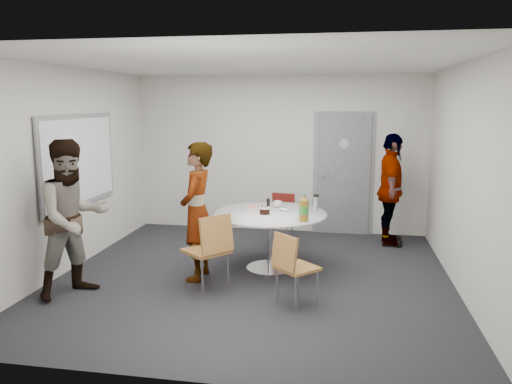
% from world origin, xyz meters
% --- Properties ---
extents(floor, '(5.00, 5.00, 0.00)m').
position_xyz_m(floor, '(0.00, 0.00, 0.00)').
color(floor, black).
rests_on(floor, ground).
extents(ceiling, '(5.00, 5.00, 0.00)m').
position_xyz_m(ceiling, '(0.00, 0.00, 2.70)').
color(ceiling, silver).
rests_on(ceiling, wall_back).
extents(wall_back, '(5.00, 0.00, 5.00)m').
position_xyz_m(wall_back, '(0.00, 2.50, 1.35)').
color(wall_back, silver).
rests_on(wall_back, floor).
extents(wall_left, '(0.00, 5.00, 5.00)m').
position_xyz_m(wall_left, '(-2.50, 0.00, 1.35)').
color(wall_left, silver).
rests_on(wall_left, floor).
extents(wall_right, '(0.00, 5.00, 5.00)m').
position_xyz_m(wall_right, '(2.50, 0.00, 1.35)').
color(wall_right, silver).
rests_on(wall_right, floor).
extents(wall_front, '(5.00, 0.00, 5.00)m').
position_xyz_m(wall_front, '(0.00, -2.50, 1.35)').
color(wall_front, silver).
rests_on(wall_front, floor).
extents(door, '(1.02, 0.17, 2.12)m').
position_xyz_m(door, '(1.10, 2.48, 1.03)').
color(door, slate).
rests_on(door, wall_back).
extents(whiteboard, '(0.04, 1.90, 1.25)m').
position_xyz_m(whiteboard, '(-2.46, 0.20, 1.45)').
color(whiteboard, gray).
rests_on(whiteboard, wall_left).
extents(table, '(1.51, 1.51, 1.14)m').
position_xyz_m(table, '(0.20, 0.35, 0.68)').
color(table, white).
rests_on(table, floor).
extents(chair_near_left, '(0.66, 0.66, 0.95)m').
position_xyz_m(chair_near_left, '(-0.41, -0.58, 0.58)').
color(chair_near_left, olive).
rests_on(chair_near_left, floor).
extents(chair_near_right, '(0.57, 0.58, 0.83)m').
position_xyz_m(chair_near_right, '(0.58, -0.82, 0.50)').
color(chair_near_right, olive).
rests_on(chair_near_right, floor).
extents(chair_far, '(0.44, 0.47, 0.81)m').
position_xyz_m(chair_far, '(0.16, 1.64, 0.49)').
color(chair_far, maroon).
rests_on(chair_far, floor).
extents(person_main, '(0.43, 0.65, 1.75)m').
position_xyz_m(person_main, '(-0.70, -0.15, 0.88)').
color(person_main, '#A5C6EA').
rests_on(person_main, floor).
extents(person_left, '(1.07, 1.12, 1.83)m').
position_xyz_m(person_left, '(-1.95, -0.90, 0.91)').
color(person_left, white).
rests_on(person_left, floor).
extents(person_right, '(0.46, 1.05, 1.77)m').
position_xyz_m(person_right, '(1.84, 1.88, 0.88)').
color(person_right, black).
rests_on(person_right, floor).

